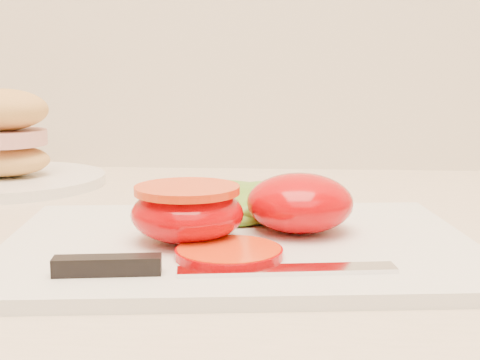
{
  "coord_description": "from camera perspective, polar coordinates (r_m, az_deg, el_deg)",
  "views": [
    {
      "loc": [
        -0.28,
        1.08,
        1.08
      ],
      "look_at": [
        -0.32,
        1.59,
        0.99
      ],
      "focal_mm": 50.0,
      "sensor_mm": 36.0,
      "label": 1
    }
  ],
  "objects": [
    {
      "name": "cutting_board",
      "position": [
        0.53,
        -0.08,
        -5.57
      ],
      "size": [
        0.39,
        0.3,
        0.01
      ],
      "primitive_type": "cube",
      "rotation": [
        0.0,
        0.0,
        0.11
      ],
      "color": "white",
      "rests_on": "counter"
    },
    {
      "name": "tomato_half_dome",
      "position": [
        0.54,
        5.13,
        -1.94
      ],
      "size": [
        0.09,
        0.09,
        0.05
      ],
      "primitive_type": "ellipsoid",
      "color": "#CB0001",
      "rests_on": "cutting_board"
    },
    {
      "name": "tomato_half_cut",
      "position": [
        0.51,
        -4.52,
        -2.66
      ],
      "size": [
        0.09,
        0.09,
        0.04
      ],
      "color": "#CB0001",
      "rests_on": "cutting_board"
    },
    {
      "name": "tomato_slice_0",
      "position": [
        0.47,
        -0.94,
        -6.22
      ],
      "size": [
        0.07,
        0.07,
        0.01
      ],
      "primitive_type": "cylinder",
      "color": "#FF5314",
      "rests_on": "cutting_board"
    },
    {
      "name": "lettuce_leaf_0",
      "position": [
        0.59,
        -1.84,
        -2.0
      ],
      "size": [
        0.15,
        0.12,
        0.03
      ],
      "primitive_type": "ellipsoid",
      "rotation": [
        0.0,
        0.0,
        0.21
      ],
      "color": "olive",
      "rests_on": "cutting_board"
    },
    {
      "name": "lettuce_leaf_1",
      "position": [
        0.6,
        2.49,
        -1.9
      ],
      "size": [
        0.14,
        0.14,
        0.02
      ],
      "primitive_type": "ellipsoid",
      "rotation": [
        0.0,
        0.0,
        0.79
      ],
      "color": "olive",
      "rests_on": "cutting_board"
    },
    {
      "name": "knife",
      "position": [
        0.44,
        -5.27,
        -7.42
      ],
      "size": [
        0.23,
        0.05,
        0.01
      ],
      "rotation": [
        0.0,
        0.0,
        0.14
      ],
      "color": "silver",
      "rests_on": "cutting_board"
    },
    {
      "name": "sandwich_plate",
      "position": [
        0.85,
        -19.49,
        2.31
      ],
      "size": [
        0.23,
        0.23,
        0.12
      ],
      "rotation": [
        0.0,
        0.0,
        0.34
      ],
      "color": "white",
      "rests_on": "counter"
    }
  ]
}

